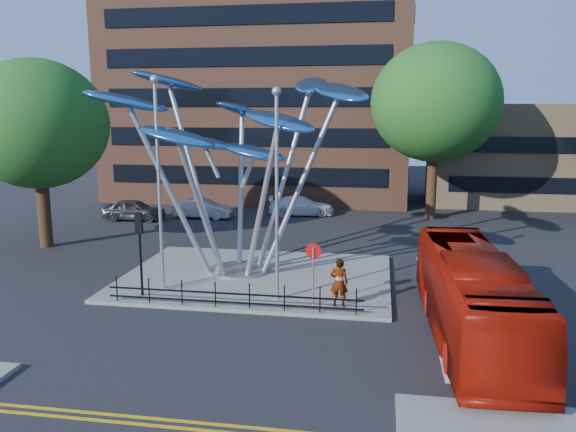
% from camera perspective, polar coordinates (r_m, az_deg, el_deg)
% --- Properties ---
extents(ground, '(120.00, 120.00, 0.00)m').
position_cam_1_polar(ground, '(20.13, -4.11, -11.45)').
color(ground, black).
rests_on(ground, ground).
extents(traffic_island, '(12.00, 9.00, 0.15)m').
position_cam_1_polar(traffic_island, '(25.83, -3.18, -6.18)').
color(traffic_island, slate).
rests_on(traffic_island, ground).
extents(double_yellow_near, '(40.00, 0.12, 0.01)m').
position_cam_1_polar(double_yellow_near, '(14.97, -9.79, -19.93)').
color(double_yellow_near, gold).
rests_on(double_yellow_near, ground).
extents(double_yellow_far, '(40.00, 0.12, 0.01)m').
position_cam_1_polar(double_yellow_far, '(14.73, -10.20, -20.51)').
color(double_yellow_far, gold).
rests_on(double_yellow_far, ground).
extents(brick_tower, '(25.00, 15.00, 30.00)m').
position_cam_1_polar(brick_tower, '(51.70, -2.48, 19.01)').
color(brick_tower, brown).
rests_on(brick_tower, ground).
extents(low_building_near, '(15.00, 8.00, 8.00)m').
position_cam_1_polar(low_building_near, '(49.61, 22.97, 5.78)').
color(low_building_near, tan).
rests_on(low_building_near, ground).
extents(tree_right, '(8.80, 8.80, 12.11)m').
position_cam_1_polar(tree_right, '(40.26, 14.76, 11.06)').
color(tree_right, black).
rests_on(tree_right, ground).
extents(tree_left, '(7.60, 7.60, 10.32)m').
position_cam_1_polar(tree_left, '(33.61, -24.14, 8.48)').
color(tree_left, black).
rests_on(tree_left, ground).
extents(leaf_sculpture, '(12.72, 9.54, 9.51)m').
position_cam_1_polar(leaf_sculpture, '(25.63, -5.36, 9.10)').
color(leaf_sculpture, '#9EA0A5').
rests_on(leaf_sculpture, traffic_island).
extents(street_lamp_left, '(0.36, 0.36, 8.80)m').
position_cam_1_polar(street_lamp_left, '(23.48, -13.05, 5.01)').
color(street_lamp_left, '#9EA0A5').
rests_on(street_lamp_left, traffic_island).
extents(street_lamp_right, '(0.36, 0.36, 8.30)m').
position_cam_1_polar(street_lamp_right, '(21.61, -1.15, 4.11)').
color(street_lamp_right, '#9EA0A5').
rests_on(street_lamp_right, traffic_island).
extents(traffic_light_island, '(0.28, 0.18, 3.42)m').
position_cam_1_polar(traffic_light_island, '(23.20, -14.84, -2.01)').
color(traffic_light_island, black).
rests_on(traffic_light_island, traffic_island).
extents(no_entry_sign_island, '(0.60, 0.10, 2.45)m').
position_cam_1_polar(no_entry_sign_island, '(21.56, 2.59, -4.81)').
color(no_entry_sign_island, '#9EA0A5').
rests_on(no_entry_sign_island, traffic_island).
extents(pedestrian_railing_front, '(10.00, 0.06, 1.00)m').
position_cam_1_polar(pedestrian_railing_front, '(21.71, -5.67, -8.23)').
color(pedestrian_railing_front, black).
rests_on(pedestrian_railing_front, traffic_island).
extents(red_bus, '(2.92, 10.75, 2.97)m').
position_cam_1_polar(red_bus, '(19.91, 18.15, -7.69)').
color(red_bus, '#9A1207').
rests_on(red_bus, ground).
extents(pedestrian, '(0.71, 0.48, 1.91)m').
position_cam_1_polar(pedestrian, '(21.65, 5.21, -6.74)').
color(pedestrian, gray).
rests_on(pedestrian, traffic_island).
extents(parked_car_left, '(4.38, 1.89, 1.47)m').
position_cam_1_polar(parked_car_left, '(40.42, -15.38, 0.62)').
color(parked_car_left, '#393B40').
rests_on(parked_car_left, ground).
extents(parked_car_mid, '(4.18, 1.49, 1.37)m').
position_cam_1_polar(parked_car_mid, '(40.13, -8.66, 0.74)').
color(parked_car_mid, '#B8BBC0').
rests_on(parked_car_mid, ground).
extents(parked_car_right, '(4.96, 2.63, 1.37)m').
position_cam_1_polar(parked_car_right, '(40.84, 1.35, 1.04)').
color(parked_car_right, white).
rests_on(parked_car_right, ground).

